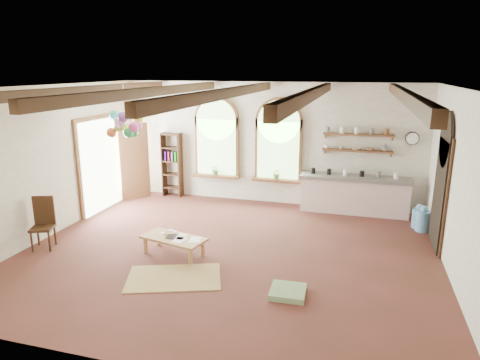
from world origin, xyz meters
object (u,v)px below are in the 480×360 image
(coffee_table, at_px, (174,239))
(side_chair, at_px, (44,234))
(kitchen_counter, at_px, (354,194))
(balloon_cluster, at_px, (126,125))

(coffee_table, bearing_deg, side_chair, -170.79)
(coffee_table, xyz_separation_m, side_chair, (-2.65, -0.43, -0.01))
(kitchen_counter, height_order, side_chair, side_chair)
(side_chair, bearing_deg, kitchen_counter, 33.81)
(coffee_table, relative_size, side_chair, 1.29)
(kitchen_counter, distance_m, coffee_table, 4.86)
(kitchen_counter, distance_m, side_chair, 7.17)
(side_chair, bearing_deg, coffee_table, 9.21)
(kitchen_counter, relative_size, balloon_cluster, 2.35)
(coffee_table, relative_size, balloon_cluster, 1.19)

